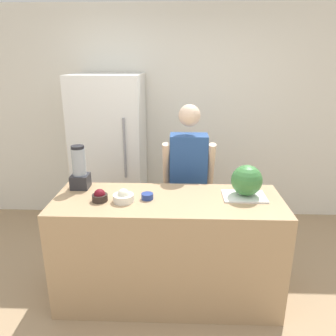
{
  "coord_description": "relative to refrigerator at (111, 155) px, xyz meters",
  "views": [
    {
      "loc": [
        0.09,
        -2.07,
        2.0
      ],
      "look_at": [
        0.0,
        0.37,
        1.18
      ],
      "focal_mm": 35.0,
      "sensor_mm": 36.0,
      "label": 1
    }
  ],
  "objects": [
    {
      "name": "bowl_small_blue",
      "position": [
        0.55,
        -1.27,
        0.03
      ],
      "size": [
        0.1,
        0.1,
        0.05
      ],
      "color": "navy",
      "rests_on": "counter_island"
    },
    {
      "name": "cutting_board",
      "position": [
        1.33,
        -1.2,
        0.02
      ],
      "size": [
        0.34,
        0.25,
        0.01
      ],
      "color": "white",
      "rests_on": "counter_island"
    },
    {
      "name": "bowl_cherries",
      "position": [
        0.18,
        -1.32,
        0.05
      ],
      "size": [
        0.12,
        0.12,
        0.1
      ],
      "color": "#2D231E",
      "rests_on": "counter_island"
    },
    {
      "name": "bowl_cream",
      "position": [
        0.37,
        -1.32,
        0.05
      ],
      "size": [
        0.16,
        0.16,
        0.11
      ],
      "color": "white",
      "rests_on": "counter_island"
    },
    {
      "name": "counter_island",
      "position": [
        0.72,
        -1.26,
        -0.45
      ],
      "size": [
        1.84,
        0.68,
        0.93
      ],
      "color": "tan",
      "rests_on": "ground_plane"
    },
    {
      "name": "wall_back",
      "position": [
        0.72,
        0.41,
        0.38
      ],
      "size": [
        8.0,
        0.06,
        2.6
      ],
      "color": "white",
      "rests_on": "ground_plane"
    },
    {
      "name": "refrigerator",
      "position": [
        0.0,
        0.0,
        0.0
      ],
      "size": [
        0.77,
        0.75,
        1.84
      ],
      "color": "white",
      "rests_on": "ground_plane"
    },
    {
      "name": "watermelon",
      "position": [
        1.35,
        -1.18,
        0.15
      ],
      "size": [
        0.25,
        0.25,
        0.25
      ],
      "color": "#3D7F3D",
      "rests_on": "cutting_board"
    },
    {
      "name": "blender",
      "position": [
        -0.05,
        -1.05,
        0.17
      ],
      "size": [
        0.15,
        0.15,
        0.38
      ],
      "color": "#28282D",
      "rests_on": "counter_island"
    },
    {
      "name": "ground_plane",
      "position": [
        0.72,
        -1.6,
        -0.92
      ],
      "size": [
        14.0,
        14.0,
        0.0
      ],
      "primitive_type": "plane",
      "color": "tan"
    },
    {
      "name": "person",
      "position": [
        0.89,
        -0.61,
        -0.1
      ],
      "size": [
        0.5,
        0.26,
        1.59
      ],
      "color": "gray",
      "rests_on": "ground_plane"
    }
  ]
}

